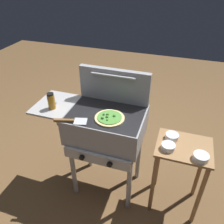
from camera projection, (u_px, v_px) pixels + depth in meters
The scene contains 10 objects.
ground_plane at pixel (107, 184), 2.39m from camera, with size 8.00×8.00×0.00m, color brown.
grill at pixel (105, 127), 1.97m from camera, with size 0.96×0.53×0.90m.
grill_lid_open at pixel (114, 85), 1.97m from camera, with size 0.63×0.08×0.30m.
pizza_veggie at pixel (109, 118), 1.82m from camera, with size 0.24×0.24×0.03m.
sauce_jar at pixel (51, 101), 1.91m from camera, with size 0.06×0.06×0.14m.
spatula at pixel (71, 121), 1.78m from camera, with size 0.27×0.13×0.02m.
prep_table at pixel (180, 164), 1.93m from camera, with size 0.44×0.36×0.72m.
topping_bowl_near at pixel (172, 137), 1.88m from camera, with size 0.11×0.11×0.04m.
topping_bowl_far at pixel (168, 147), 1.78m from camera, with size 0.11×0.11×0.04m.
topping_bowl_middle at pixel (201, 157), 1.69m from camera, with size 0.12×0.12×0.04m.
Camera 1 is at (0.53, -1.47, 1.96)m, focal length 36.54 mm.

